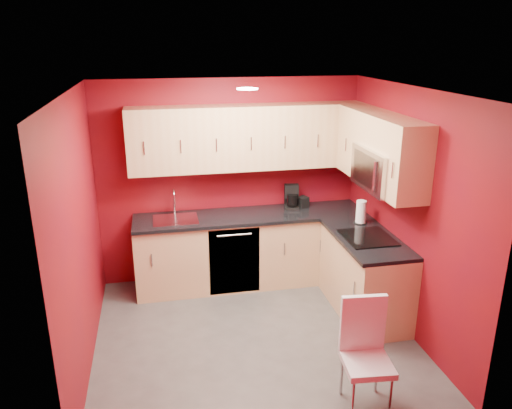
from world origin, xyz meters
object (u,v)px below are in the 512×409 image
object	(u,v)px
sink	(175,216)
dining_chair	(367,358)
coffee_maker	(292,197)
paper_towel	(361,212)
microwave	(383,169)
napkin_holder	(303,202)

from	to	relation	value
sink	dining_chair	distance (m)	2.82
sink	coffee_maker	xyz separation A→B (m)	(1.45, 0.10, 0.11)
sink	paper_towel	xyz separation A→B (m)	(2.08, -0.56, 0.10)
coffee_maker	dining_chair	world-z (taller)	coffee_maker
coffee_maker	paper_towel	size ratio (longest dim) A/B	1.09
microwave	dining_chair	distance (m)	1.96
sink	microwave	bearing A→B (deg)	-25.60
microwave	sink	world-z (taller)	microwave
sink	dining_chair	bearing A→B (deg)	-59.77
sink	dining_chair	xyz separation A→B (m)	(1.40, -2.40, -0.47)
coffee_maker	dining_chair	distance (m)	2.57
coffee_maker	napkin_holder	world-z (taller)	coffee_maker
sink	paper_towel	bearing A→B (deg)	-15.11
paper_towel	dining_chair	distance (m)	2.04
microwave	coffee_maker	size ratio (longest dim) A/B	2.61
sink	coffee_maker	world-z (taller)	sink
microwave	napkin_holder	size ratio (longest dim) A/B	5.78
paper_towel	sink	bearing A→B (deg)	164.89
coffee_maker	paper_towel	world-z (taller)	coffee_maker
paper_towel	dining_chair	size ratio (longest dim) A/B	0.28
sink	napkin_holder	world-z (taller)	sink
coffee_maker	napkin_holder	distance (m)	0.17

